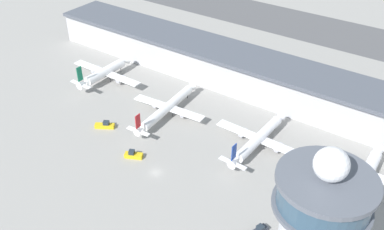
% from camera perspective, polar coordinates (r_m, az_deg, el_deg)
% --- Properties ---
extents(ground_plane, '(1000.00, 1000.00, 0.00)m').
position_cam_1_polar(ground_plane, '(153.88, -4.85, -7.67)').
color(ground_plane, gray).
extents(terminal_building, '(223.19, 25.00, 16.63)m').
position_cam_1_polar(terminal_building, '(197.30, 8.01, 5.43)').
color(terminal_building, '#B2B2B7').
rests_on(terminal_building, ground).
extents(runway_strip, '(334.79, 44.00, 0.01)m').
position_cam_1_polar(runway_strip, '(274.25, 16.70, 10.89)').
color(runway_strip, '#515154').
rests_on(runway_strip, ground).
extents(airplane_gate_alpha, '(40.07, 32.15, 13.74)m').
position_cam_1_polar(airplane_gate_alpha, '(209.19, -11.54, 5.61)').
color(airplane_gate_alpha, white).
rests_on(airplane_gate_alpha, ground).
extents(airplane_gate_bravo, '(33.73, 42.22, 11.73)m').
position_cam_1_polar(airplane_gate_bravo, '(179.98, -3.31, 1.00)').
color(airplane_gate_bravo, white).
rests_on(airplane_gate_bravo, ground).
extents(airplane_gate_charlie, '(36.96, 38.12, 12.12)m').
position_cam_1_polar(airplane_gate_charlie, '(164.17, 8.85, -3.14)').
color(airplane_gate_charlie, white).
rests_on(airplane_gate_charlie, ground).
extents(airplane_gate_delta, '(37.25, 32.74, 13.17)m').
position_cam_1_polar(airplane_gate_delta, '(158.07, 22.30, -7.30)').
color(airplane_gate_delta, white).
rests_on(airplane_gate_delta, ground).
extents(service_truck_catering, '(7.06, 5.13, 3.04)m').
position_cam_1_polar(service_truck_catering, '(160.59, -7.83, -5.30)').
color(service_truck_catering, black).
rests_on(service_truck_catering, ground).
extents(service_truck_fuel, '(7.92, 5.96, 3.16)m').
position_cam_1_polar(service_truck_fuel, '(177.49, -11.54, -1.37)').
color(service_truck_fuel, black).
rests_on(service_truck_fuel, ground).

